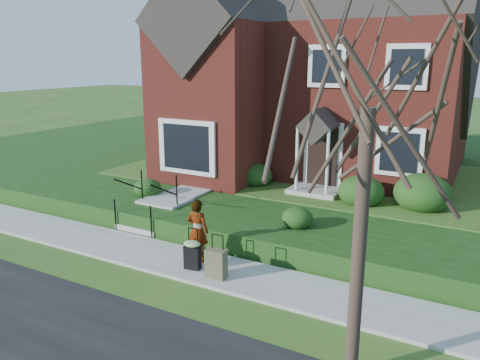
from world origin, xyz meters
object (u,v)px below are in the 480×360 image
Objects in this scene: front_steps at (156,210)px; woman at (198,231)px; suitcase_black at (192,253)px; tree_verge at (371,78)px; suitcase_olive at (216,264)px.

front_steps is 1.31× the size of woman.
woman is 1.56× the size of suitcase_black.
front_steps is at bearing -35.81° from woman.
tree_verge is (4.27, -1.86, 4.11)m from suitcase_black.
tree_verge is (4.40, -2.30, 3.72)m from woman.
suitcase_olive is 5.73m from tree_verge.
woman is at bearing 144.45° from suitcase_olive.
woman is at bearing 152.38° from tree_verge.
front_steps is 9.04m from tree_verge.
front_steps is 3.12m from woman.
front_steps is 2.02× the size of suitcase_olive.
tree_verge reaches higher than front_steps.
woman reaches higher than suitcase_olive.
suitcase_olive is (0.85, -0.57, -0.44)m from woman.
suitcase_black is 0.15× the size of tree_verge.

